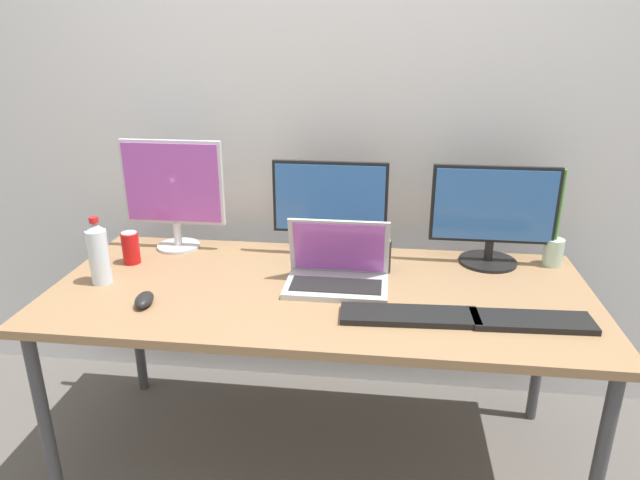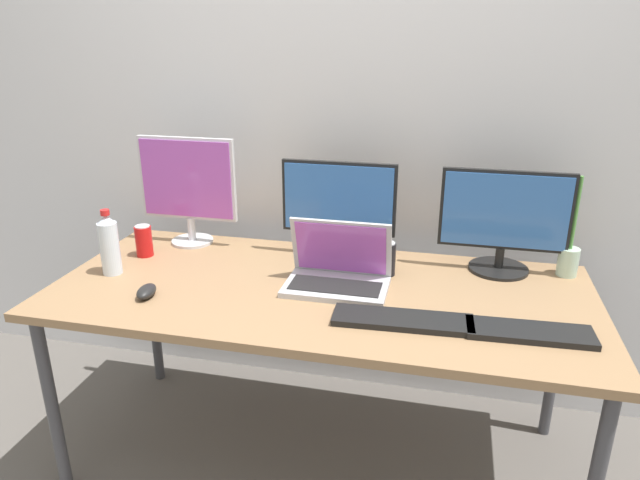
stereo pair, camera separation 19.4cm
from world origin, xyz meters
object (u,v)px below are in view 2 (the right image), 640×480
object	(u,v)px
monitor_right	(504,220)
laptop_silver	(338,272)
keyboard_aux	(402,320)
keyboard_main	(530,332)
mouse_by_keyboard	(146,291)
monitor_left	(188,186)
soda_can_by_laptop	(144,241)
soda_can_near_keyboard	(387,259)
monitor_center	(339,206)
bamboo_vase	(569,258)
water_bottle	(109,245)
work_desk	(320,301)

from	to	relation	value
monitor_right	laptop_silver	xyz separation A→B (m)	(-0.56, -0.27, -0.15)
keyboard_aux	keyboard_main	bearing A→B (deg)	-1.22
keyboard_main	mouse_by_keyboard	distance (m)	1.24
keyboard_aux	monitor_left	bearing A→B (deg)	148.94
monitor_right	mouse_by_keyboard	size ratio (longest dim) A/B	4.41
laptop_silver	keyboard_aux	size ratio (longest dim) A/B	0.83
mouse_by_keyboard	soda_can_by_laptop	size ratio (longest dim) A/B	0.84
keyboard_main	mouse_by_keyboard	bearing A→B (deg)	178.63
monitor_right	laptop_silver	bearing A→B (deg)	-153.92
laptop_silver	soda_can_near_keyboard	world-z (taller)	laptop_silver
soda_can_by_laptop	monitor_center	bearing A→B (deg)	13.34
laptop_silver	soda_can_near_keyboard	bearing A→B (deg)	42.46
monitor_left	monitor_center	xyz separation A→B (m)	(0.64, -0.00, -0.04)
mouse_by_keyboard	bamboo_vase	bearing A→B (deg)	12.32
monitor_center	water_bottle	bearing A→B (deg)	-155.01
laptop_silver	water_bottle	world-z (taller)	water_bottle
laptop_silver	monitor_left	bearing A→B (deg)	157.46
monitor_center	soda_can_by_laptop	xyz separation A→B (m)	(-0.76, -0.18, -0.14)
soda_can_near_keyboard	water_bottle	bearing A→B (deg)	-167.49
laptop_silver	mouse_by_keyboard	size ratio (longest dim) A/B	3.39
monitor_right	soda_can_near_keyboard	xyz separation A→B (m)	(-0.41, -0.13, -0.14)
mouse_by_keyboard	work_desk	bearing A→B (deg)	12.13
work_desk	water_bottle	world-z (taller)	water_bottle
mouse_by_keyboard	bamboo_vase	size ratio (longest dim) A/B	0.28
monitor_center	bamboo_vase	world-z (taller)	monitor_center
bamboo_vase	monitor_right	bearing A→B (deg)	-177.39
monitor_center	work_desk	bearing A→B (deg)	-90.68
water_bottle	soda_can_near_keyboard	size ratio (longest dim) A/B	1.96
keyboard_main	monitor_left	bearing A→B (deg)	156.93
keyboard_aux	monitor_right	bearing A→B (deg)	54.83
monitor_center	keyboard_aux	xyz separation A→B (m)	(0.30, -0.50, -0.20)
monitor_left	soda_can_by_laptop	world-z (taller)	monitor_left
laptop_silver	bamboo_vase	distance (m)	0.85
mouse_by_keyboard	soda_can_by_laptop	bearing A→B (deg)	112.19
water_bottle	bamboo_vase	size ratio (longest dim) A/B	0.66
mouse_by_keyboard	laptop_silver	bearing A→B (deg)	12.88
monitor_right	keyboard_aux	xyz separation A→B (m)	(-0.31, -0.49, -0.19)
monitor_center	water_bottle	distance (m)	0.87
water_bottle	keyboard_aux	bearing A→B (deg)	-7.28
monitor_center	laptop_silver	size ratio (longest dim) A/B	1.26
monitor_right	soda_can_by_laptop	distance (m)	1.39
work_desk	soda_can_near_keyboard	xyz separation A→B (m)	(0.21, 0.17, 0.12)
work_desk	monitor_left	size ratio (longest dim) A/B	4.21
monitor_center	bamboo_vase	distance (m)	0.87
monitor_left	bamboo_vase	xyz separation A→B (m)	(1.49, -0.00, -0.18)
laptop_silver	keyboard_aux	bearing A→B (deg)	-41.36
soda_can_near_keyboard	monitor_center	bearing A→B (deg)	145.02
keyboard_main	monitor_right	bearing A→B (deg)	94.98
bamboo_vase	mouse_by_keyboard	bearing A→B (deg)	-159.98
monitor_center	soda_can_near_keyboard	bearing A→B (deg)	-34.98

